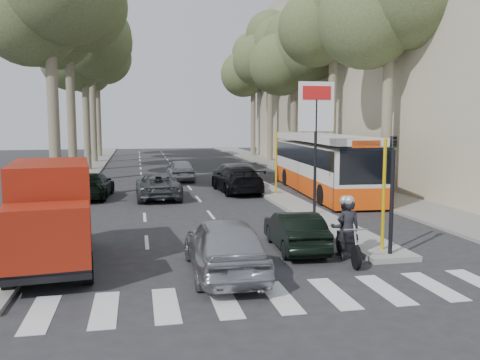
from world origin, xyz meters
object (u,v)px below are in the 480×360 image
object	(u,v)px
motorcycle	(346,230)
city_bus	(323,162)
dark_hatchback	(295,231)
silver_hatchback	(225,245)
red_truck	(51,212)

from	to	relation	value
motorcycle	city_bus	bearing A→B (deg)	79.37
dark_hatchback	city_bus	size ratio (longest dim) A/B	0.29
silver_hatchback	red_truck	world-z (taller)	red_truck
dark_hatchback	city_bus	xyz separation A→B (m)	(5.36, 11.76, 1.12)
dark_hatchback	motorcycle	bearing A→B (deg)	133.17
silver_hatchback	red_truck	bearing A→B (deg)	-20.25
red_truck	city_bus	distance (m)	17.40
red_truck	motorcycle	xyz separation A→B (m)	(8.28, -0.99, -0.64)
dark_hatchback	red_truck	world-z (taller)	red_truck
red_truck	city_bus	bearing A→B (deg)	37.72
silver_hatchback	motorcycle	size ratio (longest dim) A/B	2.03
dark_hatchback	red_truck	distance (m)	7.22
silver_hatchback	red_truck	distance (m)	4.94
city_bus	motorcycle	xyz separation A→B (m)	(-4.23, -13.08, -0.86)
dark_hatchback	red_truck	size ratio (longest dim) A/B	0.66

